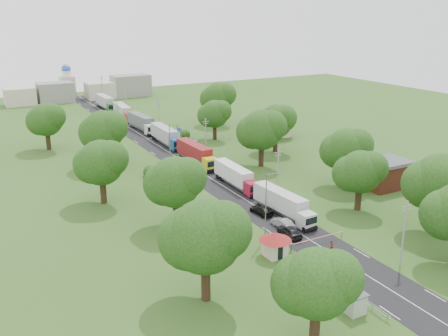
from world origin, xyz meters
TOP-DOWN VIEW (x-y plane):
  - ground at (0.00, 0.00)m, footprint 260.00×260.00m
  - road at (0.00, 20.00)m, footprint 8.00×200.00m
  - boom_barrier at (-1.36, -25.00)m, footprint 9.22×0.35m
  - guard_booth at (-7.20, -25.00)m, footprint 4.40×4.40m
  - kiosk at (-7.00, -40.00)m, footprint 2.30×2.30m
  - guard_rail at (-5.00, -35.00)m, footprint 0.10×17.00m
  - info_sign at (5.20, 35.00)m, footprint 0.12×3.10m
  - pole_0 at (5.50, -35.00)m, footprint 1.60×0.24m
  - pole_1 at (5.50, -7.00)m, footprint 1.60×0.24m
  - pole_2 at (5.50, 21.00)m, footprint 1.60×0.24m
  - pole_3 at (5.50, 49.00)m, footprint 1.60×0.24m
  - pole_4 at (5.50, 77.00)m, footprint 1.60×0.24m
  - pole_5 at (5.50, 105.00)m, footprint 1.60×0.24m
  - lamp_0 at (-5.35, -20.00)m, footprint 2.03×0.22m
  - lamp_1 at (-5.35, 15.00)m, footprint 2.03×0.22m
  - lamp_2 at (-5.35, 50.00)m, footprint 2.03×0.22m
  - tree_1 at (17.99, -29.83)m, footprint 9.60×9.60m
  - tree_2 at (13.99, -17.86)m, footprint 8.00×8.00m
  - tree_3 at (19.99, -7.84)m, footprint 8.80×8.80m
  - tree_4 at (12.99, 10.17)m, footprint 9.60×9.60m
  - tree_5 at (21.99, 18.16)m, footprint 8.80×8.80m
  - tree_6 at (14.99, 35.14)m, footprint 8.00×8.00m
  - tree_7 at (23.99, 50.17)m, footprint 9.60×9.60m
  - tree_8 at (-14.01, -41.86)m, footprint 8.00×8.00m
  - tree_9 at (-20.01, -29.83)m, footprint 9.60×9.60m
  - tree_10 at (-15.01, -9.84)m, footprint 8.80×8.80m
  - tree_11 at (-22.01, 5.16)m, footprint 8.80×8.80m
  - tree_12 at (-16.01, 25.17)m, footprint 9.60×9.60m
  - tree_13 at (-24.01, 45.16)m, footprint 8.80×8.80m
  - house_brick at (26.00, -12.00)m, footprint 8.60×6.60m
  - house_cream at (30.00, 30.00)m, footprint 10.08×10.08m
  - distant_town at (0.68, 110.00)m, footprint 52.00×8.00m
  - church at (-4.00, 118.00)m, footprint 5.00×5.00m
  - truck_0 at (1.71, -14.21)m, footprint 3.09×14.11m
  - truck_1 at (1.95, 1.51)m, footprint 2.59×13.84m
  - truck_2 at (1.83, 18.30)m, footprint 2.88×15.07m
  - truck_3 at (2.06, 36.03)m, footprint 2.84×15.31m
  - truck_4 at (2.01, 53.07)m, footprint 3.46×15.35m
  - truck_5 at (2.18, 70.16)m, footprint 3.42×15.34m
  - truck_6 at (1.92, 88.45)m, footprint 2.89×15.55m
  - car_lane_front at (-1.90, -20.96)m, footprint 2.21×4.84m
  - car_lane_mid at (-1.00, -18.00)m, footprint 1.74×4.47m
  - car_lane_rear at (-1.00, -12.00)m, footprint 2.28×4.84m
  - car_verge_near at (6.41, 12.01)m, footprint 3.37×6.20m
  - car_verge_far at (7.99, 33.02)m, footprint 1.88×4.62m
  - pedestrian_near at (0.26, -27.73)m, footprint 0.60×0.42m
  - pedestrian_booth at (-4.80, -23.66)m, footprint 0.98×0.96m

SIDE VIEW (x-z plane):
  - ground at x=0.00m, z-range 0.00..0.00m
  - road at x=0.00m, z-range -0.02..0.02m
  - guard_rail at x=-5.00m, z-range -0.85..0.85m
  - car_lane_rear at x=-1.00m, z-range 0.00..1.37m
  - car_lane_mid at x=-1.00m, z-range 0.00..1.45m
  - car_verge_far at x=7.99m, z-range 0.00..1.57m
  - pedestrian_near at x=0.26m, z-range 0.00..1.57m
  - pedestrian_booth at x=-4.80m, z-range 0.00..1.60m
  - car_lane_front at x=-1.90m, z-range 0.00..1.61m
  - car_verge_near at x=6.41m, z-range 0.00..1.65m
  - boom_barrier at x=-1.36m, z-range 0.30..1.48m
  - kiosk at x=-7.00m, z-range 0.02..2.43m
  - truck_1 at x=1.95m, z-range 0.12..3.95m
  - truck_0 at x=1.71m, z-range 0.12..4.02m
  - guard_booth at x=-7.20m, z-range 0.44..3.89m
  - truck_2 at x=1.83m, z-range 0.13..4.30m
  - truck_5 at x=2.18m, z-range 0.13..4.36m
  - truck_4 at x=2.01m, z-range 0.13..4.37m
  - truck_3 at x=2.06m, z-range 0.13..4.37m
  - truck_6 at x=1.92m, z-range 0.13..4.44m
  - house_brick at x=26.00m, z-range 0.05..5.25m
  - info_sign at x=5.20m, z-range 0.95..5.05m
  - distant_town at x=0.68m, z-range -0.51..7.49m
  - house_cream at x=30.00m, z-range 0.74..6.54m
  - pole_0 at x=5.50m, z-range 0.18..9.18m
  - pole_1 at x=5.50m, z-range 0.18..9.18m
  - pole_2 at x=5.50m, z-range 0.18..9.18m
  - pole_3 at x=5.50m, z-range 0.18..9.18m
  - pole_4 at x=5.50m, z-range 0.18..9.18m
  - pole_5 at x=5.50m, z-range 0.18..9.18m
  - church at x=-4.00m, z-range -0.76..11.54m
  - lamp_0 at x=-5.35m, z-range 0.55..10.55m
  - lamp_1 at x=-5.35m, z-range 0.55..10.55m
  - lamp_2 at x=-5.35m, z-range 0.55..10.55m
  - tree_2 at x=13.99m, z-range 1.55..11.65m
  - tree_6 at x=14.99m, z-range 1.55..11.65m
  - tree_8 at x=-14.01m, z-range 1.55..11.65m
  - tree_3 at x=19.99m, z-range 1.69..12.76m
  - tree_5 at x=21.99m, z-range 1.69..12.76m
  - tree_10 at x=-15.01m, z-range 1.69..12.76m
  - tree_11 at x=-22.01m, z-range 1.69..12.76m
  - tree_13 at x=-24.01m, z-range 1.69..12.76m
  - tree_1 at x=17.99m, z-range 1.83..13.88m
  - tree_4 at x=12.99m, z-range 1.83..13.88m
  - tree_7 at x=23.99m, z-range 1.83..13.88m
  - tree_9 at x=-20.01m, z-range 1.83..13.88m
  - tree_12 at x=-16.01m, z-range 1.83..13.88m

